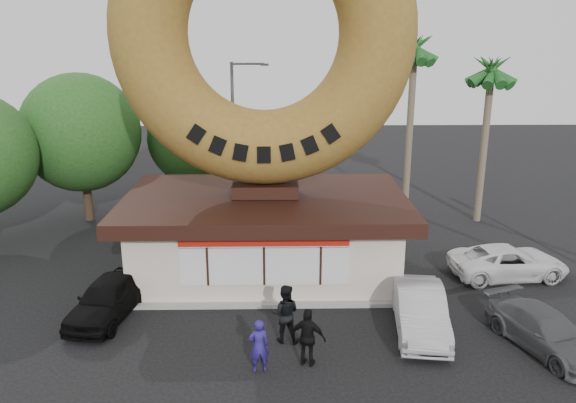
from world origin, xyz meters
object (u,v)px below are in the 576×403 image
(person_center, at_px, (285,313))
(giant_donut, at_px, (263,34))
(car_white, at_px, (508,262))
(person_left, at_px, (259,346))
(person_right, at_px, (308,338))
(street_lamp, at_px, (236,126))
(donut_shop, at_px, (266,232))
(car_grey, at_px, (545,331))
(car_silver, at_px, (420,310))
(car_black, at_px, (108,298))

(person_center, bearing_deg, giant_donut, -75.61)
(car_white, bearing_deg, person_left, 118.07)
(person_center, bearing_deg, car_white, -145.03)
(person_right, bearing_deg, person_center, -44.91)
(person_right, bearing_deg, person_left, 31.44)
(giant_donut, height_order, street_lamp, giant_donut)
(donut_shop, xyz_separation_m, person_right, (1.37, -6.84, -0.86))
(person_center, bearing_deg, person_right, 122.61)
(car_grey, bearing_deg, giant_donut, 126.22)
(giant_donut, bearing_deg, person_center, -82.67)
(person_left, height_order, car_silver, person_left)
(person_center, bearing_deg, car_black, -8.57)
(person_left, xyz_separation_m, car_white, (9.83, 6.48, -0.18))
(car_black, bearing_deg, person_right, -14.40)
(donut_shop, xyz_separation_m, giant_donut, (0.00, 0.02, 7.68))
(giant_donut, distance_m, person_center, 10.12)
(street_lamp, xyz_separation_m, car_grey, (10.63, -16.06, -3.87))
(car_black, height_order, car_grey, car_black)
(street_lamp, bearing_deg, person_center, -80.61)
(giant_donut, relative_size, car_grey, 2.70)
(donut_shop, relative_size, street_lamp, 1.40)
(donut_shop, height_order, car_black, donut_shop)
(car_white, bearing_deg, car_silver, 126.98)
(donut_shop, bearing_deg, person_center, -82.65)
(street_lamp, bearing_deg, donut_shop, -79.50)
(donut_shop, xyz_separation_m, person_left, (-0.07, -7.15, -0.94))
(giant_donut, xyz_separation_m, person_center, (0.71, -5.48, -8.48))
(car_black, height_order, car_silver, car_silver)
(person_right, bearing_deg, giant_donut, -59.20)
(giant_donut, relative_size, car_white, 2.42)
(car_grey, bearing_deg, person_center, 156.72)
(street_lamp, distance_m, car_silver, 16.86)
(car_black, height_order, car_white, car_black)
(donut_shop, height_order, person_right, donut_shop)
(person_left, bearing_deg, person_right, -178.28)
(person_right, bearing_deg, car_silver, -132.74)
(car_black, relative_size, car_white, 0.88)
(donut_shop, bearing_deg, street_lamp, 100.50)
(giant_donut, height_order, car_grey, giant_donut)
(car_grey, height_order, car_white, car_white)
(person_left, xyz_separation_m, car_grey, (8.85, 1.10, -0.22))
(car_black, xyz_separation_m, car_grey, (14.17, -2.29, -0.09))
(person_left, bearing_deg, car_grey, 176.93)
(street_lamp, relative_size, car_black, 1.94)
(car_silver, height_order, car_white, car_silver)
(person_right, height_order, car_white, person_right)
(person_center, xyz_separation_m, car_grey, (8.07, -0.58, -0.36))
(donut_shop, distance_m, car_white, 9.85)
(person_right, height_order, car_black, person_right)
(person_left, xyz_separation_m, car_silver, (5.24, 2.30, -0.11))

